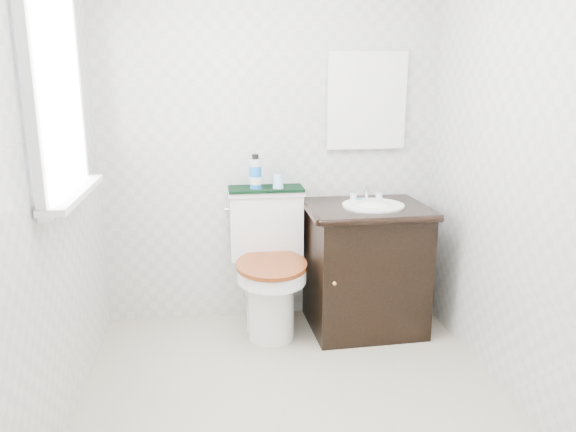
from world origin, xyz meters
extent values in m
plane|color=#BAAB96|center=(0.00, 0.00, 0.00)|extent=(2.40, 2.40, 0.00)
plane|color=silver|center=(0.00, 1.20, 1.20)|extent=(2.40, 0.00, 2.40)
plane|color=silver|center=(0.00, -1.20, 1.20)|extent=(2.40, 0.00, 2.40)
plane|color=silver|center=(-1.10, 0.00, 1.20)|extent=(0.00, 2.40, 2.40)
plane|color=silver|center=(1.10, 0.00, 1.20)|extent=(0.00, 2.40, 2.40)
cube|color=white|center=(-1.07, 0.25, 1.55)|extent=(0.02, 0.70, 0.90)
cube|color=silver|center=(0.62, 1.18, 1.45)|extent=(0.50, 0.02, 0.60)
cylinder|color=white|center=(-0.05, 0.82, 0.22)|extent=(0.29, 0.29, 0.44)
cube|color=white|center=(-0.05, 1.07, 0.22)|extent=(0.29, 0.28, 0.44)
cube|color=white|center=(-0.05, 1.09, 0.66)|extent=(0.47, 0.18, 0.42)
cube|color=white|center=(-0.05, 1.09, 0.88)|extent=(0.49, 0.20, 0.03)
cylinder|color=white|center=(-0.05, 0.78, 0.44)|extent=(0.42, 0.42, 0.08)
cylinder|color=maroon|center=(-0.05, 0.78, 0.50)|extent=(0.46, 0.46, 0.03)
cube|color=black|center=(0.57, 0.90, 0.39)|extent=(0.72, 0.62, 0.78)
cube|color=black|center=(0.57, 0.90, 0.80)|extent=(0.76, 0.66, 0.04)
cylinder|color=white|center=(0.60, 0.87, 0.83)|extent=(0.38, 0.38, 0.01)
ellipsoid|color=white|center=(0.60, 0.87, 0.77)|extent=(0.33, 0.33, 0.17)
cylinder|color=silver|center=(0.60, 1.03, 0.87)|extent=(0.02, 0.02, 0.10)
cube|color=silver|center=(0.45, 0.90, 0.13)|extent=(0.19, 0.16, 0.26)
cube|color=silver|center=(0.45, 0.90, 0.27)|extent=(0.22, 0.18, 0.03)
cube|color=black|center=(-0.05, 1.09, 0.91)|extent=(0.48, 0.22, 0.02)
cylinder|color=blue|center=(-0.12, 1.06, 0.99)|extent=(0.08, 0.08, 0.14)
cylinder|color=silver|center=(-0.12, 1.06, 1.08)|extent=(0.08, 0.08, 0.05)
cylinder|color=black|center=(-0.12, 1.06, 1.12)|extent=(0.04, 0.04, 0.03)
cone|color=#95D4F4|center=(0.03, 1.05, 0.96)|extent=(0.07, 0.07, 0.09)
ellipsoid|color=#187575|center=(0.55, 1.03, 0.83)|extent=(0.07, 0.05, 0.02)
camera|label=1|loc=(-0.38, -2.42, 1.62)|focal=35.00mm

